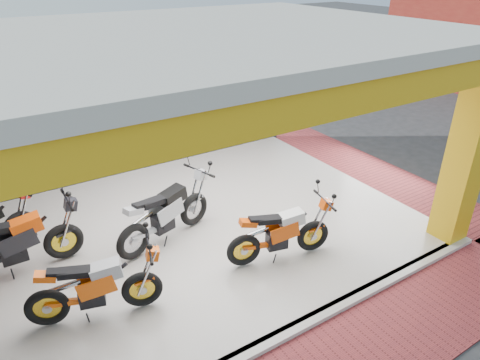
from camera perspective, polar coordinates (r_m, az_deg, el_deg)
name	(u,v)px	position (r m, az deg, el deg)	size (l,w,h in m)	color
ground	(257,288)	(7.01, 2.29, -14.26)	(80.00, 80.00, 0.00)	#2D2D30
showroom_floor	(199,227)	(8.36, -5.51, -6.26)	(8.00, 6.00, 0.10)	silver
showroom_ceiling	(189,36)	(7.07, -6.84, 18.55)	(8.40, 6.40, 0.20)	beige
back_wall	(133,102)	(10.29, -14.02, 10.04)	(8.20, 0.20, 3.50)	black
corner_column	(467,153)	(8.18, 28.04, 3.19)	(0.50, 0.50, 3.50)	gold
header_beam_front	(316,102)	(4.68, 10.08, 10.18)	(8.40, 0.30, 0.40)	gold
header_beam_right	(367,35)	(9.54, 16.54, 18.04)	(0.30, 6.40, 0.40)	gold
floor_kerb	(298,328)	(6.40, 7.75, -18.91)	(8.00, 0.20, 0.10)	silver
paver_right	(372,171)	(11.06, 17.13, 1.16)	(1.40, 7.00, 0.03)	maroon
moto_hero	(314,222)	(7.39, 9.84, -5.52)	(1.95, 0.72, 1.19)	#E44A09
moto_row_a	(140,274)	(6.34, -13.17, -12.05)	(1.97, 0.73, 1.21)	#FB570A
moto_row_b	(193,195)	(8.01, -6.28, -1.96)	(2.16, 0.80, 1.32)	#A8ABB0
moto_row_c	(60,226)	(7.66, -22.83, -5.62)	(2.16, 0.80, 1.32)	black
moto_row_d	(16,213)	(8.45, -27.65, -3.91)	(2.02, 0.75, 1.23)	#B31613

